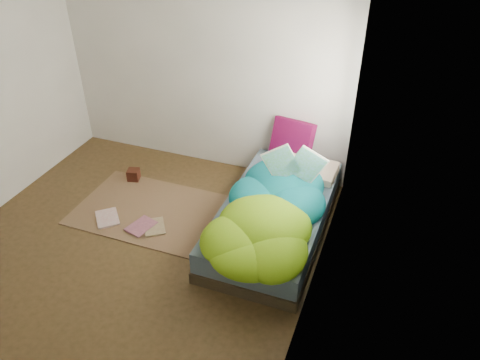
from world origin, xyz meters
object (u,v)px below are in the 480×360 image
wooden_box (134,175)px  floor_book_b (134,223)px  bed (275,217)px  pillow_magenta (292,140)px  open_book (295,156)px  floor_book_a (97,220)px

wooden_box → floor_book_b: bearing=-59.0°
bed → floor_book_b: size_ratio=6.81×
bed → wooden_box: size_ratio=15.04×
bed → floor_book_b: bearing=-162.7°
wooden_box → floor_book_b: wooden_box is taller
pillow_magenta → open_book: bearing=-61.7°
bed → open_book: open_book is taller
wooden_box → floor_book_a: wooden_box is taller
bed → open_book: 0.70m
open_book → wooden_box: size_ratio=3.85×
pillow_magenta → open_book: (0.21, -0.75, 0.26)m
floor_book_a → bed: bearing=-24.5°
wooden_box → floor_book_a: bearing=-86.6°
bed → floor_book_b: 1.49m
open_book → floor_book_a: size_ratio=1.67×
bed → pillow_magenta: 1.00m
pillow_magenta → wooden_box: 1.93m
wooden_box → floor_book_b: 0.86m
floor_book_a → open_book: bearing=-21.3°
wooden_box → bed: bearing=-9.0°
open_book → floor_book_b: (-1.54, -0.60, -0.81)m
wooden_box → floor_book_a: 0.84m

